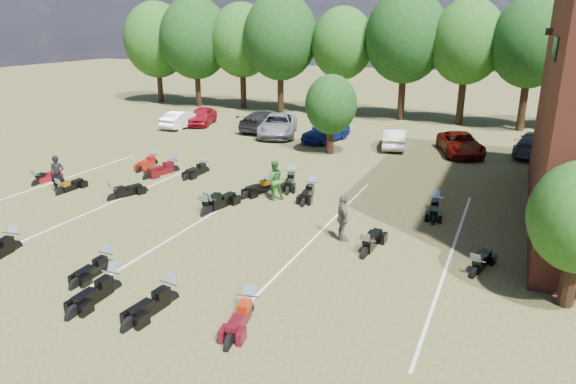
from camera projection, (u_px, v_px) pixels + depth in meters
The scene contains 34 objects.
ground at pixel (236, 255), 18.28m from camera, with size 160.00×160.00×0.00m, color brown.
car_0 at pixel (202, 116), 41.42m from camera, with size 1.67×4.15×1.41m, color maroon.
car_1 at pixel (183, 119), 40.27m from camera, with size 1.43×4.11×1.36m, color silver.
car_2 at pixel (278, 125), 37.35m from camera, with size 2.58×5.59×1.55m, color gray.
car_3 at pixel (265, 121), 39.20m from camera, with size 2.09×5.14×1.49m, color black.
car_4 at pixel (326, 131), 35.66m from camera, with size 1.72×4.27×1.45m, color navy.
car_5 at pixel (394, 138), 33.73m from camera, with size 1.41×4.03×1.33m, color #A0A19C.
car_6 at pixel (461, 144), 32.10m from camera, with size 2.23×4.83×1.34m, color #580B05.
car_7 at pixel (536, 144), 31.80m from camera, with size 2.07×5.09×1.48m, color #3C3D42.
person_black at pixel (57, 174), 24.76m from camera, with size 0.67×0.44×1.83m, color black.
person_green at pixel (274, 180), 23.77m from camera, with size 0.92×0.72×1.89m, color #286927.
person_grey at pixel (343, 218), 19.25m from camera, with size 1.07×0.44×1.82m, color #5F5751.
motorcycle_1 at pixel (15, 250), 18.73m from camera, with size 0.75×2.35×1.31m, color black, non-canonical shape.
motorcycle_2 at pixel (113, 290), 15.90m from camera, with size 0.72×2.26×1.26m, color black, non-canonical shape.
motorcycle_3 at pixel (108, 268), 17.34m from camera, with size 0.63×1.99×1.11m, color black, non-canonical shape.
motorcycle_4 at pixel (170, 301), 15.24m from camera, with size 0.72×2.25×1.25m, color black, non-canonical shape.
motorcycle_6 at pixel (249, 314), 14.59m from camera, with size 0.69×2.16×1.21m, color #480A13, non-canonical shape.
motorcycle_7 at pixel (37, 185), 26.19m from camera, with size 0.64×2.02×1.13m, color maroon, non-canonical shape.
motorcycle_8 at pixel (61, 194), 24.78m from camera, with size 0.64×2.02×1.12m, color black, non-canonical shape.
motorcycle_9 at pixel (113, 200), 24.00m from camera, with size 0.69×2.16×1.21m, color black, non-canonical shape.
motorcycle_10 at pixel (209, 213), 22.34m from camera, with size 0.77×2.41×1.35m, color black, non-canonical shape.
motorcycle_11 at pixel (205, 214), 22.17m from camera, with size 0.74×2.33×1.30m, color black, non-canonical shape.
motorcycle_12 at pixel (365, 256), 18.21m from camera, with size 0.73×2.28×1.27m, color black, non-canonical shape.
motorcycle_13 at pixel (474, 276), 16.80m from camera, with size 0.65×2.04×1.14m, color black, non-canonical shape.
motorcycle_14 at pixel (174, 171), 28.57m from camera, with size 0.78×2.45×1.37m, color #43090B, non-canonical shape.
motorcycle_15 at pixel (154, 164), 29.96m from camera, with size 0.72×2.27×1.27m, color maroon, non-canonical shape.
motorcycle_16 at pixel (205, 172), 28.44m from camera, with size 0.72×2.26×1.26m, color black, non-canonical shape.
motorcycle_17 at pixel (270, 190), 25.40m from camera, with size 0.73×2.30×1.28m, color black, non-canonical shape.
motorcycle_18 at pixel (292, 183), 26.51m from camera, with size 0.77×2.42×1.35m, color black, non-canonical shape.
motorcycle_19 at pixel (311, 194), 24.75m from camera, with size 0.72×2.25×1.25m, color black, non-canonical shape.
motorcycle_20 at pixel (434, 210), 22.68m from camera, with size 0.71×2.22×1.24m, color black, non-canonical shape.
tree_line at pixel (399, 43), 41.81m from camera, with size 56.00×6.00×9.79m.
young_tree_midfield at pixel (331, 105), 31.52m from camera, with size 3.20×3.20×4.70m.
parking_lines at pixel (210, 215), 22.04m from camera, with size 20.10×14.00×0.01m.
Camera 1 is at (8.51, -14.43, 7.88)m, focal length 32.00 mm.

